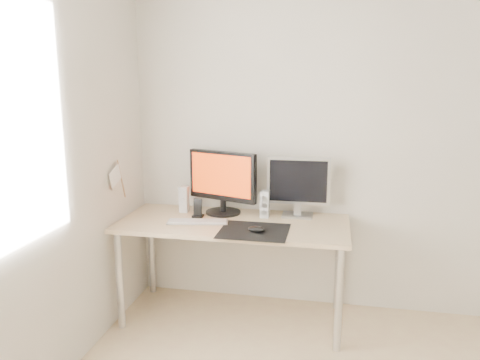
{
  "coord_description": "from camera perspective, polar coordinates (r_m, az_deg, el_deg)",
  "views": [
    {
      "loc": [
        -0.26,
        -1.69,
        1.69
      ],
      "look_at": [
        -0.9,
        1.47,
        1.01
      ],
      "focal_mm": 35.0,
      "sensor_mm": 36.0,
      "label": 1
    }
  ],
  "objects": [
    {
      "name": "keyboard",
      "position": [
        3.28,
        -5.17,
        -5.07
      ],
      "size": [
        0.43,
        0.19,
        0.02
      ],
      "color": "#A9A8AB",
      "rests_on": "desk"
    },
    {
      "name": "main_monitor",
      "position": [
        3.43,
        -2.16,
        -0.01
      ],
      "size": [
        0.53,
        0.33,
        0.47
      ],
      "color": "black",
      "rests_on": "desk"
    },
    {
      "name": "desk",
      "position": [
        3.31,
        -0.81,
        -6.38
      ],
      "size": [
        1.6,
        0.7,
        0.73
      ],
      "color": "#D1B587",
      "rests_on": "ground"
    },
    {
      "name": "mousepad",
      "position": [
        3.09,
        1.72,
        -6.23
      ],
      "size": [
        0.45,
        0.4,
        0.0
      ],
      "primitive_type": "cube",
      "color": "black",
      "rests_on": "desk"
    },
    {
      "name": "speaker_right",
      "position": [
        3.37,
        3.04,
        -2.95
      ],
      "size": [
        0.06,
        0.08,
        0.2
      ],
      "color": "silver",
      "rests_on": "desk"
    },
    {
      "name": "speaker_left",
      "position": [
        3.53,
        -6.83,
        -2.33
      ],
      "size": [
        0.06,
        0.08,
        0.2
      ],
      "color": "silver",
      "rests_on": "desk"
    },
    {
      "name": "second_monitor",
      "position": [
        3.38,
        7.11,
        -0.49
      ],
      "size": [
        0.45,
        0.16,
        0.43
      ],
      "color": "#A9AAAC",
      "rests_on": "desk"
    },
    {
      "name": "pennant",
      "position": [
        3.34,
        -14.73,
        0.39
      ],
      "size": [
        0.01,
        0.23,
        0.29
      ],
      "color": "#A57F54",
      "rests_on": "wall_left"
    },
    {
      "name": "phone_dock",
      "position": [
        3.4,
        -5.16,
        -3.85
      ],
      "size": [
        0.08,
        0.07,
        0.14
      ],
      "color": "black",
      "rests_on": "desk"
    },
    {
      "name": "mouse",
      "position": [
        3.05,
        2.0,
        -6.04
      ],
      "size": [
        0.11,
        0.07,
        0.04
      ],
      "primitive_type": "ellipsoid",
      "color": "black",
      "rests_on": "mousepad"
    },
    {
      "name": "wall_back",
      "position": [
        3.48,
        15.66,
        4.18
      ],
      "size": [
        3.5,
        0.0,
        3.5
      ],
      "primitive_type": "plane",
      "rotation": [
        1.57,
        0.0,
        0.0
      ],
      "color": "white",
      "rests_on": "ground"
    }
  ]
}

